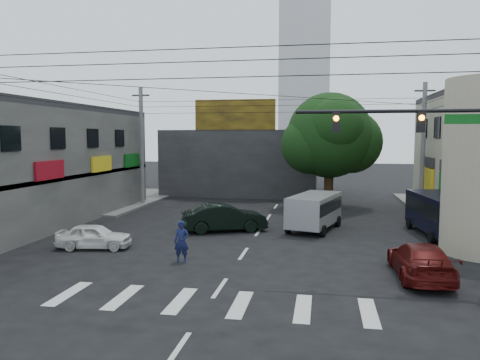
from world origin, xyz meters
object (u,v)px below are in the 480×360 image
(street_tree, at_px, (330,136))
(utility_pole_far_left, at_px, (142,147))
(traffic_gantry, at_px, (444,152))
(silver_minivan, at_px, (314,212))
(navy_van, at_px, (440,215))
(utility_pole_far_right, at_px, (423,148))
(white_compact, at_px, (94,236))
(maroon_sedan, at_px, (420,260))
(dark_sedan, at_px, (224,218))
(traffic_officer, at_px, (182,242))

(street_tree, height_order, utility_pole_far_left, utility_pole_far_left)
(traffic_gantry, relative_size, silver_minivan, 1.40)
(street_tree, relative_size, navy_van, 1.49)
(utility_pole_far_right, relative_size, navy_van, 1.58)
(utility_pole_far_right, relative_size, white_compact, 2.48)
(silver_minivan, bearing_deg, maroon_sedan, -138.56)
(silver_minivan, height_order, navy_van, navy_van)
(dark_sedan, relative_size, silver_minivan, 0.98)
(traffic_gantry, bearing_deg, navy_van, 76.89)
(silver_minivan, bearing_deg, utility_pole_far_left, 76.06)
(street_tree, relative_size, utility_pole_far_right, 0.95)
(traffic_gantry, xyz_separation_m, traffic_officer, (-10.20, 1.11, -3.93))
(maroon_sedan, relative_size, silver_minivan, 0.92)
(traffic_gantry, height_order, white_compact, traffic_gantry)
(maroon_sedan, bearing_deg, white_compact, -10.12)
(maroon_sedan, bearing_deg, navy_van, -109.01)
(dark_sedan, bearing_deg, white_compact, 110.80)
(traffic_gantry, distance_m, silver_minivan, 11.05)
(utility_pole_far_left, distance_m, maroon_sedan, 24.53)
(utility_pole_far_left, xyz_separation_m, silver_minivan, (13.60, -7.77, -3.58))
(traffic_gantry, height_order, silver_minivan, traffic_gantry)
(white_compact, relative_size, maroon_sedan, 0.79)
(traffic_gantry, bearing_deg, silver_minivan, 117.12)
(utility_pole_far_right, xyz_separation_m, silver_minivan, (-7.40, -7.77, -3.58))
(utility_pole_far_left, distance_m, silver_minivan, 16.06)
(traffic_officer, bearing_deg, maroon_sedan, -5.62)
(street_tree, bearing_deg, maroon_sedan, -79.41)
(maroon_sedan, bearing_deg, utility_pole_far_left, -44.26)
(utility_pole_far_left, xyz_separation_m, dark_sedan, (8.55, -9.07, -3.81))
(silver_minivan, bearing_deg, white_compact, 137.76)
(utility_pole_far_left, bearing_deg, traffic_officer, -62.92)
(silver_minivan, bearing_deg, traffic_officer, 161.85)
(navy_van, bearing_deg, silver_minivan, 79.64)
(dark_sedan, relative_size, maroon_sedan, 1.07)
(white_compact, bearing_deg, street_tree, -45.59)
(utility_pole_far_left, relative_size, navy_van, 1.58)
(traffic_gantry, xyz_separation_m, navy_van, (2.04, 8.76, -3.71))
(street_tree, bearing_deg, traffic_gantry, -78.01)
(navy_van, xyz_separation_m, traffic_officer, (-12.24, -7.65, -0.22))
(traffic_gantry, bearing_deg, utility_pole_far_left, 137.14)
(dark_sedan, height_order, white_compact, dark_sedan)
(street_tree, distance_m, traffic_gantry, 18.42)
(utility_pole_far_right, xyz_separation_m, dark_sedan, (-12.45, -9.07, -3.81))
(white_compact, distance_m, silver_minivan, 12.23)
(dark_sedan, relative_size, traffic_officer, 2.80)
(traffic_gantry, height_order, utility_pole_far_left, utility_pole_far_left)
(utility_pole_far_right, relative_size, traffic_officer, 5.12)
(white_compact, bearing_deg, navy_van, -79.82)
(maroon_sedan, relative_size, traffic_officer, 2.63)
(maroon_sedan, height_order, navy_van, navy_van)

